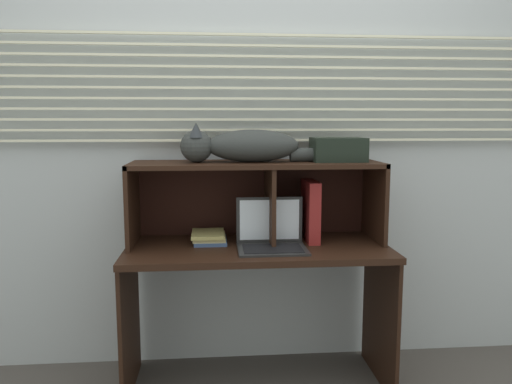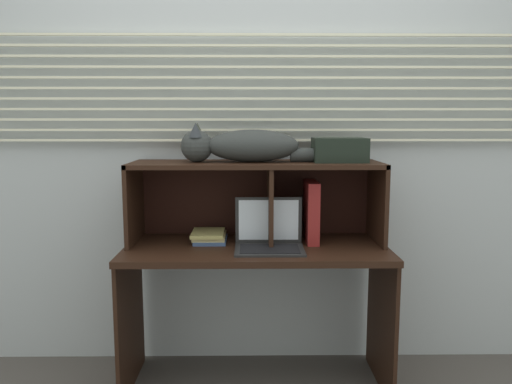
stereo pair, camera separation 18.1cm
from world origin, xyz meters
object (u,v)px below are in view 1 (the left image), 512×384
storage_box (338,150)px  binder_upright (311,211)px  laptop (271,238)px  cat (244,146)px  book_stack (209,237)px

storage_box → binder_upright: bearing=180.0°
laptop → binder_upright: bearing=33.1°
cat → laptop: cat is taller
laptop → binder_upright: (0.21, 0.14, 0.10)m
cat → laptop: bearing=-49.9°
binder_upright → laptop: bearing=-146.9°
laptop → storage_box: bearing=21.9°
laptop → book_stack: laptop is taller
binder_upright → book_stack: bearing=-179.9°
laptop → cat: bearing=130.1°
cat → laptop: size_ratio=2.51×
cat → binder_upright: (0.33, 0.00, -0.32)m
laptop → binder_upright: binder_upright is taller
binder_upright → storage_box: (0.13, 0.00, 0.30)m
book_stack → storage_box: 0.77m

